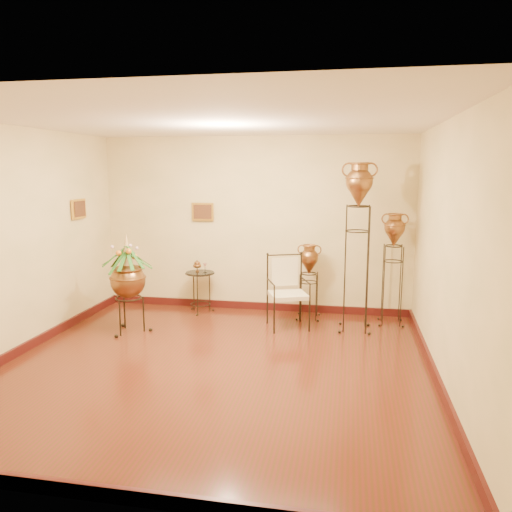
% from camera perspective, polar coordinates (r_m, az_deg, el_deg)
% --- Properties ---
extents(ground, '(5.00, 5.00, 0.00)m').
position_cam_1_polar(ground, '(6.00, -4.75, -12.44)').
color(ground, '#561B14').
rests_on(ground, ground).
extents(room_shell, '(5.02, 5.02, 2.81)m').
position_cam_1_polar(room_shell, '(5.59, -5.04, 4.27)').
color(room_shell, beige).
rests_on(room_shell, ground).
extents(amphora_tall, '(0.58, 0.58, 2.40)m').
position_cam_1_polar(amphora_tall, '(7.12, 11.47, 1.19)').
color(amphora_tall, black).
rests_on(amphora_tall, ground).
extents(amphora_mid, '(0.46, 0.46, 1.68)m').
position_cam_1_polar(amphora_mid, '(7.60, 15.36, -1.35)').
color(amphora_mid, black).
rests_on(amphora_mid, ground).
extents(amphora_short, '(0.44, 0.44, 1.17)m').
position_cam_1_polar(amphora_short, '(7.71, 6.06, -2.88)').
color(amphora_short, black).
rests_on(amphora_short, ground).
extents(planter_urn, '(0.88, 0.88, 1.44)m').
position_cam_1_polar(planter_urn, '(7.19, -14.45, -2.27)').
color(planter_urn, black).
rests_on(planter_urn, ground).
extents(armchair, '(0.75, 0.73, 1.06)m').
position_cam_1_polar(armchair, '(7.23, 3.69, -4.14)').
color(armchair, black).
rests_on(armchair, ground).
extents(side_table, '(0.57, 0.57, 0.83)m').
position_cam_1_polar(side_table, '(8.09, -6.39, -4.03)').
color(side_table, black).
rests_on(side_table, ground).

